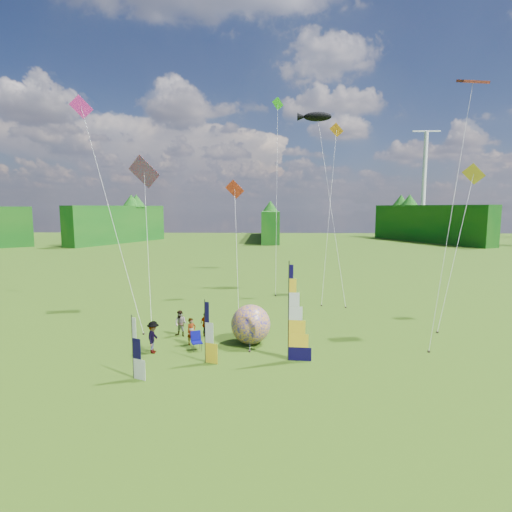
{
  "coord_description": "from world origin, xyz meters",
  "views": [
    {
      "loc": [
        -0.26,
        -18.07,
        8.2
      ],
      "look_at": [
        -1.0,
        4.0,
        5.5
      ],
      "focal_mm": 28.0,
      "sensor_mm": 36.0,
      "label": 1
    }
  ],
  "objects_px": {
    "spectator_c": "(153,337)",
    "camp_chair": "(197,341)",
    "spectator_a": "(191,331)",
    "spectator_b": "(181,323)",
    "side_banner_left": "(205,332)",
    "kite_whale": "(330,191)",
    "spectator_d": "(206,324)",
    "feather_banner_main": "(289,313)",
    "bol_inflatable": "(251,324)",
    "side_banner_far": "(133,348)"
  },
  "relations": [
    {
      "from": "spectator_c",
      "to": "camp_chair",
      "type": "distance_m",
      "value": 2.46
    },
    {
      "from": "spectator_a",
      "to": "spectator_b",
      "type": "distance_m",
      "value": 1.82
    },
    {
      "from": "spectator_a",
      "to": "side_banner_left",
      "type": "bearing_deg",
      "value": -108.03
    },
    {
      "from": "camp_chair",
      "to": "kite_whale",
      "type": "bearing_deg",
      "value": 35.86
    },
    {
      "from": "spectator_a",
      "to": "spectator_d",
      "type": "bearing_deg",
      "value": 24.15
    },
    {
      "from": "feather_banner_main",
      "to": "kite_whale",
      "type": "relative_size",
      "value": 0.27
    },
    {
      "from": "feather_banner_main",
      "to": "spectator_c",
      "type": "distance_m",
      "value": 7.82
    },
    {
      "from": "feather_banner_main",
      "to": "camp_chair",
      "type": "relative_size",
      "value": 4.77
    },
    {
      "from": "spectator_d",
      "to": "camp_chair",
      "type": "relative_size",
      "value": 1.46
    },
    {
      "from": "side_banner_left",
      "to": "spectator_d",
      "type": "xyz_separation_m",
      "value": [
        -0.66,
        4.25,
        -0.85
      ]
    },
    {
      "from": "side_banner_left",
      "to": "spectator_c",
      "type": "bearing_deg",
      "value": 176.99
    },
    {
      "from": "spectator_b",
      "to": "spectator_d",
      "type": "xyz_separation_m",
      "value": [
        1.62,
        -0.05,
        -0.03
      ]
    },
    {
      "from": "bol_inflatable",
      "to": "spectator_b",
      "type": "relative_size",
      "value": 1.43
    },
    {
      "from": "side_banner_far",
      "to": "camp_chair",
      "type": "xyz_separation_m",
      "value": [
        2.36,
        3.87,
        -0.97
      ]
    },
    {
      "from": "spectator_c",
      "to": "camp_chair",
      "type": "bearing_deg",
      "value": -79.81
    },
    {
      "from": "side_banner_left",
      "to": "bol_inflatable",
      "type": "distance_m",
      "value": 3.84
    },
    {
      "from": "feather_banner_main",
      "to": "side_banner_far",
      "type": "height_order",
      "value": "feather_banner_main"
    },
    {
      "from": "side_banner_left",
      "to": "bol_inflatable",
      "type": "height_order",
      "value": "side_banner_left"
    },
    {
      "from": "spectator_a",
      "to": "spectator_c",
      "type": "xyz_separation_m",
      "value": [
        -1.89,
        -1.44,
        0.1
      ]
    },
    {
      "from": "feather_banner_main",
      "to": "spectator_a",
      "type": "relative_size",
      "value": 3.22
    },
    {
      "from": "camp_chair",
      "to": "kite_whale",
      "type": "xyz_separation_m",
      "value": [
        9.86,
        16.29,
        9.21
      ]
    },
    {
      "from": "spectator_c",
      "to": "spectator_d",
      "type": "distance_m",
      "value": 3.85
    },
    {
      "from": "feather_banner_main",
      "to": "spectator_c",
      "type": "relative_size",
      "value": 2.86
    },
    {
      "from": "spectator_b",
      "to": "kite_whale",
      "type": "height_order",
      "value": "kite_whale"
    },
    {
      "from": "bol_inflatable",
      "to": "spectator_a",
      "type": "xyz_separation_m",
      "value": [
        -3.55,
        -0.29,
        -0.38
      ]
    },
    {
      "from": "spectator_b",
      "to": "camp_chair",
      "type": "distance_m",
      "value": 2.95
    },
    {
      "from": "bol_inflatable",
      "to": "kite_whale",
      "type": "height_order",
      "value": "kite_whale"
    },
    {
      "from": "feather_banner_main",
      "to": "spectator_c",
      "type": "bearing_deg",
      "value": 178.54
    },
    {
      "from": "feather_banner_main",
      "to": "side_banner_left",
      "type": "bearing_deg",
      "value": -168.99
    },
    {
      "from": "feather_banner_main",
      "to": "side_banner_left",
      "type": "relative_size",
      "value": 1.58
    },
    {
      "from": "kite_whale",
      "to": "spectator_d",
      "type": "bearing_deg",
      "value": -133.13
    },
    {
      "from": "feather_banner_main",
      "to": "side_banner_left",
      "type": "xyz_separation_m",
      "value": [
        -4.41,
        -0.45,
        -0.96
      ]
    },
    {
      "from": "side_banner_left",
      "to": "side_banner_far",
      "type": "relative_size",
      "value": 1.09
    },
    {
      "from": "side_banner_far",
      "to": "camp_chair",
      "type": "relative_size",
      "value": 2.77
    },
    {
      "from": "spectator_b",
      "to": "spectator_d",
      "type": "bearing_deg",
      "value": 16.78
    },
    {
      "from": "feather_banner_main",
      "to": "spectator_a",
      "type": "xyz_separation_m",
      "value": [
        -5.69,
        2.32,
        -1.8
      ]
    },
    {
      "from": "side_banner_far",
      "to": "feather_banner_main",
      "type": "bearing_deg",
      "value": 41.38
    },
    {
      "from": "feather_banner_main",
      "to": "spectator_d",
      "type": "distance_m",
      "value": 6.58
    },
    {
      "from": "side_banner_far",
      "to": "bol_inflatable",
      "type": "xyz_separation_m",
      "value": [
        5.41,
        5.16,
        -0.33
      ]
    },
    {
      "from": "bol_inflatable",
      "to": "spectator_c",
      "type": "bearing_deg",
      "value": -162.33
    },
    {
      "from": "camp_chair",
      "to": "kite_whale",
      "type": "relative_size",
      "value": 0.06
    },
    {
      "from": "side_banner_far",
      "to": "kite_whale",
      "type": "height_order",
      "value": "kite_whale"
    },
    {
      "from": "spectator_a",
      "to": "kite_whale",
      "type": "relative_size",
      "value": 0.08
    },
    {
      "from": "side_banner_left",
      "to": "spectator_b",
      "type": "relative_size",
      "value": 1.98
    },
    {
      "from": "spectator_b",
      "to": "spectator_c",
      "type": "xyz_separation_m",
      "value": [
        -0.89,
        -2.97,
        0.08
      ]
    },
    {
      "from": "spectator_c",
      "to": "side_banner_left",
      "type": "bearing_deg",
      "value": -113.11
    },
    {
      "from": "side_banner_far",
      "to": "spectator_a",
      "type": "distance_m",
      "value": 5.26
    },
    {
      "from": "spectator_a",
      "to": "camp_chair",
      "type": "bearing_deg",
      "value": -106.27
    },
    {
      "from": "bol_inflatable",
      "to": "side_banner_left",
      "type": "bearing_deg",
      "value": -126.5
    },
    {
      "from": "spectator_a",
      "to": "spectator_d",
      "type": "distance_m",
      "value": 1.6
    }
  ]
}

